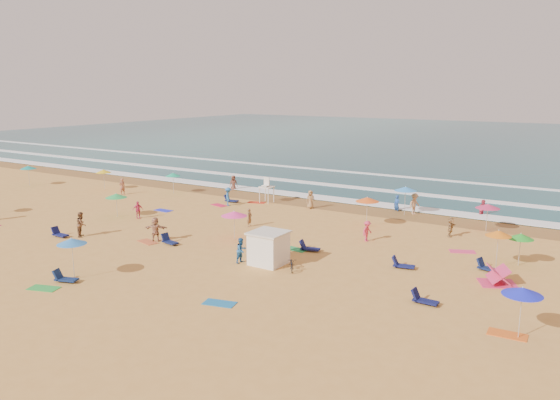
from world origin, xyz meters
The scene contains 12 objects.
ground centered at (0.00, 0.00, 0.00)m, with size 220.00×220.00×0.00m, color gold.
ocean centered at (0.00, 84.00, 0.00)m, with size 220.00×140.00×0.18m, color #0C4756.
wet_sand centered at (0.00, 12.50, 0.01)m, with size 220.00×220.00×0.00m, color olive.
surf_foam centered at (0.00, 21.32, 0.10)m, with size 200.00×18.70×0.05m.
cabana centered at (7.32, -5.26, 1.00)m, with size 2.00×2.00×2.00m, color white.
cabana_roof centered at (7.32, -5.26, 2.06)m, with size 2.20×2.20×0.12m, color silver.
bicycle centered at (9.22, -5.56, 0.41)m, with size 0.54×1.55×0.81m, color black.
lifeguard_stand centered at (-3.23, 10.42, 1.05)m, with size 1.20×1.20×2.10m, color white, non-canonical shape.
beach_umbrellas centered at (-0.50, 0.58, 2.10)m, with size 57.20×29.78×0.82m.
loungers centered at (5.40, -3.51, 0.17)m, with size 30.32×23.76×0.34m.
towels centered at (1.44, -2.92, 0.01)m, with size 41.16×26.80×0.03m.
beachgoers centered at (0.53, 3.73, 0.82)m, with size 35.84×25.18×2.14m.
Camera 1 is at (25.65, -33.01, 11.06)m, focal length 35.00 mm.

